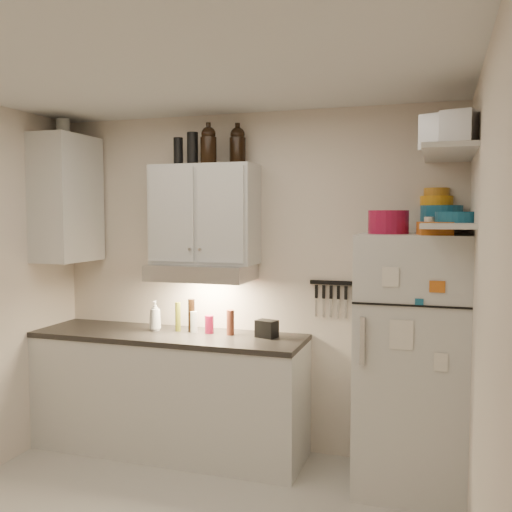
% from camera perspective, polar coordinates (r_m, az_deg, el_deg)
% --- Properties ---
extents(ceiling, '(3.20, 3.00, 0.02)m').
position_cam_1_polar(ceiling, '(3.13, -9.98, 18.64)').
color(ceiling, silver).
rests_on(ceiling, ground).
extents(back_wall, '(3.20, 0.02, 2.60)m').
position_cam_1_polar(back_wall, '(4.45, -0.66, -2.59)').
color(back_wall, beige).
rests_on(back_wall, ground).
extents(right_wall, '(0.02, 3.00, 2.60)m').
position_cam_1_polar(right_wall, '(2.74, 21.98, -7.16)').
color(right_wall, beige).
rests_on(right_wall, ground).
extents(base_cabinet, '(2.10, 0.60, 0.88)m').
position_cam_1_polar(base_cabinet, '(4.56, -8.68, -13.54)').
color(base_cabinet, silver).
rests_on(base_cabinet, floor).
extents(countertop, '(2.10, 0.62, 0.04)m').
position_cam_1_polar(countertop, '(4.45, -8.75, -7.88)').
color(countertop, '#272421').
rests_on(countertop, base_cabinet).
extents(upper_cabinet, '(0.80, 0.33, 0.75)m').
position_cam_1_polar(upper_cabinet, '(4.37, -5.14, 4.16)').
color(upper_cabinet, silver).
rests_on(upper_cabinet, back_wall).
extents(side_cabinet, '(0.33, 0.55, 1.00)m').
position_cam_1_polar(side_cabinet, '(4.81, -18.40, 5.45)').
color(side_cabinet, silver).
rests_on(side_cabinet, left_wall).
extents(range_hood, '(0.76, 0.46, 0.12)m').
position_cam_1_polar(range_hood, '(4.33, -5.44, -1.61)').
color(range_hood, silver).
rests_on(range_hood, back_wall).
extents(fridge, '(0.70, 0.68, 1.70)m').
position_cam_1_polar(fridge, '(3.97, 15.31, -10.19)').
color(fridge, silver).
rests_on(fridge, floor).
extents(shelf_hi, '(0.30, 0.95, 0.03)m').
position_cam_1_polar(shelf_hi, '(3.73, 18.74, 9.73)').
color(shelf_hi, silver).
rests_on(shelf_hi, right_wall).
extents(shelf_lo, '(0.30, 0.95, 0.03)m').
position_cam_1_polar(shelf_lo, '(3.71, 18.58, 2.96)').
color(shelf_lo, silver).
rests_on(shelf_lo, right_wall).
extents(knife_strip, '(0.42, 0.02, 0.03)m').
position_cam_1_polar(knife_strip, '(4.26, 8.21, -2.68)').
color(knife_strip, black).
rests_on(knife_strip, back_wall).
extents(dutch_oven, '(0.32, 0.32, 0.15)m').
position_cam_1_polar(dutch_oven, '(3.82, 13.09, 3.33)').
color(dutch_oven, maroon).
rests_on(dutch_oven, fridge).
extents(book_stack, '(0.22, 0.26, 0.08)m').
position_cam_1_polar(book_stack, '(3.67, 17.42, 2.65)').
color(book_stack, '#CC6419').
rests_on(book_stack, fridge).
extents(spice_jar, '(0.08, 0.08, 0.11)m').
position_cam_1_polar(spice_jar, '(3.79, 16.94, 2.94)').
color(spice_jar, silver).
rests_on(spice_jar, fridge).
extents(stock_pot, '(0.28, 0.28, 0.18)m').
position_cam_1_polar(stock_pot, '(3.98, 19.88, 10.82)').
color(stock_pot, silver).
rests_on(stock_pot, shelf_hi).
extents(tin_a, '(0.26, 0.25, 0.21)m').
position_cam_1_polar(tin_a, '(3.70, 18.02, 11.67)').
color(tin_a, '#AAAAAD').
rests_on(tin_a, shelf_hi).
extents(tin_b, '(0.21, 0.21, 0.17)m').
position_cam_1_polar(tin_b, '(3.37, 19.65, 12.05)').
color(tin_b, '#AAAAAD').
rests_on(tin_b, shelf_hi).
extents(bowl_teal, '(0.28, 0.28, 0.11)m').
position_cam_1_polar(bowl_teal, '(4.08, 18.05, 4.05)').
color(bowl_teal, '#16597C').
rests_on(bowl_teal, shelf_lo).
extents(bowl_orange, '(0.22, 0.22, 0.07)m').
position_cam_1_polar(bowl_orange, '(4.19, 17.60, 5.28)').
color(bowl_orange, orange).
rests_on(bowl_orange, bowl_teal).
extents(bowl_yellow, '(0.17, 0.17, 0.06)m').
position_cam_1_polar(bowl_yellow, '(4.19, 17.62, 6.12)').
color(bowl_yellow, '#C48222').
rests_on(bowl_yellow, bowl_orange).
extents(plates, '(0.33, 0.33, 0.07)m').
position_cam_1_polar(plates, '(3.72, 19.50, 3.68)').
color(plates, '#16597C').
rests_on(plates, shelf_lo).
extents(growler_a, '(0.14, 0.14, 0.28)m').
position_cam_1_polar(growler_a, '(4.33, -4.77, 11.01)').
color(growler_a, black).
rests_on(growler_a, upper_cabinet).
extents(growler_b, '(0.15, 0.15, 0.29)m').
position_cam_1_polar(growler_b, '(4.38, -1.85, 10.98)').
color(growler_b, black).
rests_on(growler_b, upper_cabinet).
extents(thermos_a, '(0.10, 0.10, 0.24)m').
position_cam_1_polar(thermos_a, '(4.39, -6.37, 10.63)').
color(thermos_a, black).
rests_on(thermos_a, upper_cabinet).
extents(thermos_b, '(0.08, 0.08, 0.21)m').
position_cam_1_polar(thermos_b, '(4.44, -7.78, 10.32)').
color(thermos_b, black).
rests_on(thermos_b, upper_cabinet).
extents(side_jar, '(0.13, 0.13, 0.14)m').
position_cam_1_polar(side_jar, '(4.93, -18.74, 12.06)').
color(side_jar, silver).
rests_on(side_jar, side_cabinet).
extents(soap_bottle, '(0.12, 0.12, 0.26)m').
position_cam_1_polar(soap_bottle, '(4.53, -10.06, -5.72)').
color(soap_bottle, silver).
rests_on(soap_bottle, countertop).
extents(pepper_mill, '(0.07, 0.07, 0.19)m').
position_cam_1_polar(pepper_mill, '(4.31, -2.58, -6.66)').
color(pepper_mill, brown).
rests_on(pepper_mill, countertop).
extents(oil_bottle, '(0.05, 0.05, 0.23)m').
position_cam_1_polar(oil_bottle, '(4.49, -7.82, -6.03)').
color(oil_bottle, '#666A1A').
rests_on(oil_bottle, countertop).
extents(vinegar_bottle, '(0.07, 0.07, 0.26)m').
position_cam_1_polar(vinegar_bottle, '(4.44, -6.47, -5.92)').
color(vinegar_bottle, black).
rests_on(vinegar_bottle, countertop).
extents(clear_bottle, '(0.06, 0.06, 0.16)m').
position_cam_1_polar(clear_bottle, '(4.43, -6.22, -6.56)').
color(clear_bottle, silver).
rests_on(clear_bottle, countertop).
extents(red_jar, '(0.09, 0.09, 0.14)m').
position_cam_1_polar(red_jar, '(4.39, -4.70, -6.83)').
color(red_jar, maroon).
rests_on(red_jar, countertop).
extents(caddy, '(0.17, 0.15, 0.13)m').
position_cam_1_polar(caddy, '(4.23, 1.08, -7.28)').
color(caddy, black).
rests_on(caddy, countertop).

